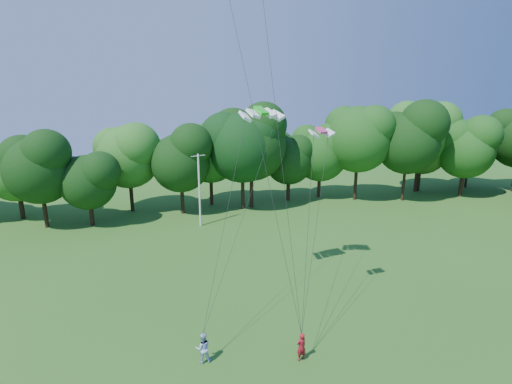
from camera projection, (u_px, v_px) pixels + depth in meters
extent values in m
cylinder|color=silver|center=(199.00, 191.00, 43.52)|extent=(0.20, 0.20, 8.10)
cube|color=silver|center=(198.00, 156.00, 42.54)|extent=(1.54, 0.65, 0.08)
imported|color=#A31520|center=(301.00, 347.00, 22.47)|extent=(0.71, 0.57, 1.69)
imported|color=#B0C2F4|center=(203.00, 348.00, 22.30)|extent=(0.87, 0.68, 1.79)
cube|color=green|center=(261.00, 111.00, 27.50)|extent=(3.25, 1.95, 0.59)
cube|color=#C5366F|center=(321.00, 130.00, 24.57)|extent=(1.66, 0.97, 0.37)
cylinder|color=#332313|center=(243.00, 190.00, 50.23)|extent=(0.44, 0.44, 4.75)
ellipsoid|color=black|center=(242.00, 141.00, 48.63)|extent=(9.50, 9.50, 10.37)
cylinder|color=#341E15|center=(419.00, 177.00, 59.13)|extent=(0.50, 0.50, 4.16)
ellipsoid|color=#274E18|center=(423.00, 140.00, 57.73)|extent=(8.31, 8.31, 9.07)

